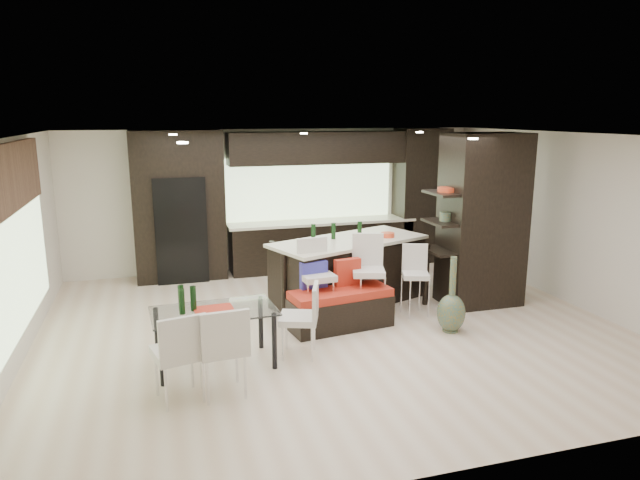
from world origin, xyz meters
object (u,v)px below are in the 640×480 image
object	(u,v)px
bench	(340,309)
chair_near	(222,353)
stool_left	(317,292)
chair_end	(299,323)
chair_far	(179,359)
stool_right	(415,288)
floor_vase	(452,295)
stool_mid	(368,287)
kitchen_island	(348,271)
dining_table	(215,338)

from	to	relation	value
bench	chair_near	size ratio (longest dim) A/B	1.55
stool_left	chair_end	world-z (taller)	stool_left
stool_left	bench	xyz separation A→B (m)	(0.30, -0.15, -0.23)
bench	chair_far	world-z (taller)	chair_far
chair_far	chair_end	world-z (taller)	chair_far
stool_right	floor_vase	bearing A→B (deg)	-57.03
stool_right	floor_vase	xyz separation A→B (m)	(0.19, -0.76, 0.11)
stool_mid	stool_right	size ratio (longest dim) A/B	1.20
kitchen_island	chair_near	xyz separation A→B (m)	(-2.31, -2.52, -0.05)
stool_right	bench	world-z (taller)	stool_right
chair_near	stool_left	bearing A→B (deg)	42.27
kitchen_island	chair_near	world-z (taller)	kitchen_island
kitchen_island	chair_near	bearing A→B (deg)	-153.14
floor_vase	kitchen_island	bearing A→B (deg)	121.20
chair_end	kitchen_island	bearing A→B (deg)	-15.85
chair_far	dining_table	bearing A→B (deg)	45.18
stool_mid	stool_right	bearing A→B (deg)	19.59
kitchen_island	chair_end	distance (m)	2.19
floor_vase	bench	bearing A→B (deg)	158.12
stool_right	chair_end	bearing A→B (deg)	-136.39
stool_left	chair_near	world-z (taller)	stool_left
chair_far	floor_vase	bearing A→B (deg)	0.71
kitchen_island	stool_mid	world-z (taller)	kitchen_island
floor_vase	dining_table	distance (m)	3.29
kitchen_island	floor_vase	size ratio (longest dim) A/B	2.33
stool_left	dining_table	size ratio (longest dim) A/B	0.70
stool_mid	floor_vase	bearing A→B (deg)	-20.06
floor_vase	chair_far	size ratio (longest dim) A/B	1.17
chair_near	chair_far	world-z (taller)	chair_near
stool_right	chair_end	world-z (taller)	stool_right
stool_left	bench	world-z (taller)	stool_left
kitchen_island	stool_mid	distance (m)	0.87
kitchen_island	dining_table	bearing A→B (deg)	-163.08
stool_mid	stool_right	world-z (taller)	stool_mid
dining_table	chair_near	bearing A→B (deg)	-93.48
bench	chair_near	distance (m)	2.39
kitchen_island	chair_end	bearing A→B (deg)	-146.26
chair_near	dining_table	bearing A→B (deg)	85.28
stool_right	chair_far	size ratio (longest dim) A/B	0.93
kitchen_island	dining_table	distance (m)	2.92
stool_left	chair_near	xyz separation A→B (m)	(-1.54, -1.65, -0.04)
kitchen_island	chair_near	size ratio (longest dim) A/B	2.67
chair_far	chair_end	distance (m)	1.67
stool_right	dining_table	bearing A→B (deg)	-144.14
stool_mid	floor_vase	world-z (taller)	floor_vase
stool_left	floor_vase	bearing A→B (deg)	-27.07
floor_vase	chair_far	distance (m)	3.84
stool_right	bench	distance (m)	1.26
kitchen_island	stool_left	xyz separation A→B (m)	(-0.77, -0.86, -0.02)
stool_mid	chair_end	world-z (taller)	stool_mid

